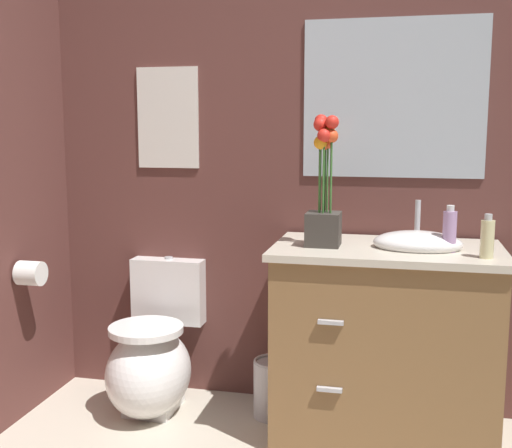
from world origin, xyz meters
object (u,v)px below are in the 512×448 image
object	(u,v)px
toilet	(152,360)
vanity_cabinet	(385,341)
soap_bottle	(487,238)
wall_poster	(168,118)
trash_bin	(273,388)
lotion_bottle	(450,231)
flower_vase	(324,196)
wall_mirror	(394,99)
toilet_paper_roll	(31,273)

from	to	relation	value
toilet	vanity_cabinet	size ratio (longest dim) A/B	0.68
soap_bottle	wall_poster	bearing A→B (deg)	162.83
soap_bottle	trash_bin	bearing A→B (deg)	164.82
vanity_cabinet	lotion_bottle	bearing A→B (deg)	-12.75
vanity_cabinet	lotion_bottle	world-z (taller)	lotion_bottle
vanity_cabinet	flower_vase	xyz separation A→B (m)	(-0.27, -0.03, 0.61)
lotion_bottle	wall_poster	world-z (taller)	wall_poster
wall_poster	wall_mirror	world-z (taller)	wall_mirror
toilet_paper_roll	vanity_cabinet	bearing A→B (deg)	6.24
toilet_paper_roll	trash_bin	bearing A→B (deg)	13.70
trash_bin	toilet_paper_roll	xyz separation A→B (m)	(-1.05, -0.26, 0.54)
wall_mirror	toilet	bearing A→B (deg)	-165.87
vanity_cabinet	flower_vase	distance (m)	0.67
vanity_cabinet	flower_vase	bearing A→B (deg)	-172.76
vanity_cabinet	soap_bottle	world-z (taller)	vanity_cabinet
flower_vase	wall_poster	distance (m)	0.92
soap_bottle	wall_mirror	world-z (taller)	wall_mirror
soap_bottle	toilet_paper_roll	xyz separation A→B (m)	(-1.92, -0.02, -0.23)
soap_bottle	toilet_paper_roll	bearing A→B (deg)	-179.38
flower_vase	wall_poster	bearing A→B (deg)	157.72
vanity_cabinet	toilet_paper_roll	distance (m)	1.58
trash_bin	toilet	bearing A→B (deg)	-173.91
wall_poster	toilet_paper_roll	bearing A→B (deg)	-136.47
lotion_bottle	wall_poster	bearing A→B (deg)	165.06
flower_vase	lotion_bottle	bearing A→B (deg)	-2.26
soap_bottle	trash_bin	size ratio (longest dim) A/B	0.62
toilet	soap_bottle	xyz separation A→B (m)	(1.43, -0.18, 0.67)
vanity_cabinet	wall_mirror	bearing A→B (deg)	90.54
lotion_bottle	wall_mirror	bearing A→B (deg)	124.62
lotion_bottle	wall_mirror	xyz separation A→B (m)	(-0.24, 0.35, 0.53)
soap_bottle	lotion_bottle	distance (m)	0.16
wall_poster	vanity_cabinet	bearing A→B (deg)	-15.42
toilet	flower_vase	bearing A→B (deg)	-4.31
lotion_bottle	wall_poster	xyz separation A→B (m)	(-1.30, 0.35, 0.45)
trash_bin	wall_poster	bearing A→B (deg)	159.84
vanity_cabinet	wall_mirror	xyz separation A→B (m)	(-0.00, 0.29, 1.02)
vanity_cabinet	wall_mirror	world-z (taller)	wall_mirror
toilet	trash_bin	bearing A→B (deg)	6.09
vanity_cabinet	trash_bin	bearing A→B (deg)	170.19
vanity_cabinet	soap_bottle	xyz separation A→B (m)	(0.37, -0.15, 0.48)
toilet	flower_vase	xyz separation A→B (m)	(0.80, -0.06, 0.80)
wall_poster	wall_mirror	xyz separation A→B (m)	(1.06, 0.00, 0.08)
lotion_bottle	vanity_cabinet	bearing A→B (deg)	167.25
soap_bottle	trash_bin	world-z (taller)	soap_bottle
vanity_cabinet	toilet_paper_roll	bearing A→B (deg)	-173.76
wall_poster	wall_mirror	size ratio (longest dim) A/B	0.60
trash_bin	lotion_bottle	bearing A→B (deg)	-10.76
trash_bin	wall_mirror	distance (m)	1.42
wall_poster	toilet_paper_roll	size ratio (longest dim) A/B	4.37
wall_poster	wall_mirror	distance (m)	1.07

